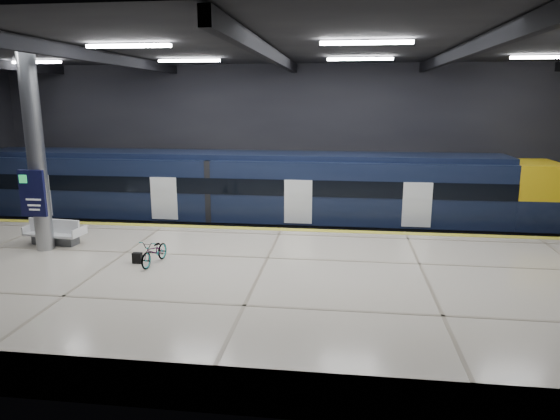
# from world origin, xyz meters

# --- Properties ---
(ground) EXTENTS (30.00, 30.00, 0.00)m
(ground) POSITION_xyz_m (0.00, 0.00, 0.00)
(ground) COLOR black
(ground) RESTS_ON ground
(room_shell) EXTENTS (30.10, 16.10, 8.05)m
(room_shell) POSITION_xyz_m (-0.00, 0.00, 5.72)
(room_shell) COLOR black
(room_shell) RESTS_ON ground
(platform) EXTENTS (30.00, 11.00, 1.10)m
(platform) POSITION_xyz_m (0.00, -2.50, 0.55)
(platform) COLOR beige
(platform) RESTS_ON ground
(safety_strip) EXTENTS (30.00, 0.40, 0.01)m
(safety_strip) POSITION_xyz_m (0.00, 2.75, 1.11)
(safety_strip) COLOR gold
(safety_strip) RESTS_ON platform
(rails) EXTENTS (30.00, 1.52, 0.16)m
(rails) POSITION_xyz_m (0.00, 5.50, 0.08)
(rails) COLOR gray
(rails) RESTS_ON ground
(train) EXTENTS (29.40, 2.84, 3.79)m
(train) POSITION_xyz_m (-0.64, 5.50, 2.06)
(train) COLOR black
(train) RESTS_ON ground
(bench) EXTENTS (2.22, 1.11, 0.94)m
(bench) POSITION_xyz_m (-8.01, -0.35, 1.43)
(bench) COLOR #595B60
(bench) RESTS_ON platform
(bicycle) EXTENTS (0.76, 1.66, 0.84)m
(bicycle) POSITION_xyz_m (-3.53, -2.08, 1.52)
(bicycle) COLOR #99999E
(bicycle) RESTS_ON platform
(pannier_bag) EXTENTS (0.30, 0.18, 0.35)m
(pannier_bag) POSITION_xyz_m (-4.13, -2.08, 1.28)
(pannier_bag) COLOR black
(pannier_bag) RESTS_ON platform
(info_column) EXTENTS (0.90, 0.78, 6.90)m
(info_column) POSITION_xyz_m (-8.00, -1.03, 4.46)
(info_column) COLOR #9EA0A5
(info_column) RESTS_ON platform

